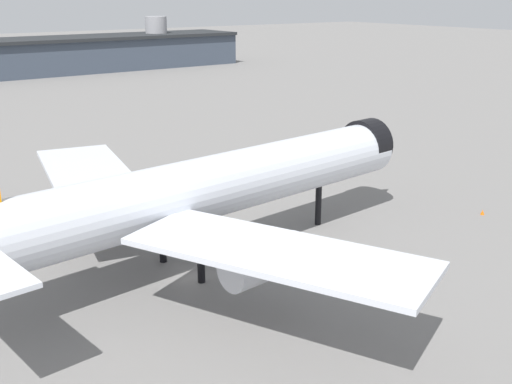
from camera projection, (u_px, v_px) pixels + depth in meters
ground at (193, 279)px, 67.70m from camera, size 900.00×900.00×0.00m
airliner_near_gate at (199, 191)px, 68.68m from camera, size 68.28×61.85×19.86m
baggage_tug_wing at (323, 172)px, 104.30m from camera, size 2.92×3.57×1.85m
traffic_cone_near_nose at (482, 212)px, 87.30m from camera, size 0.57×0.57×0.71m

